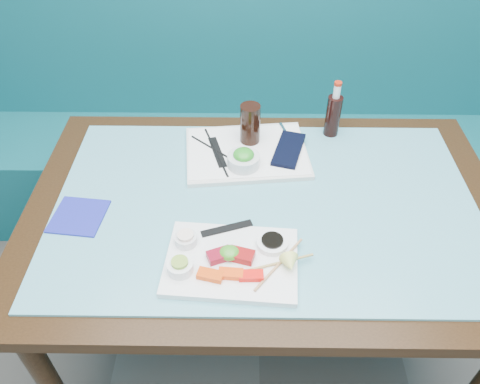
{
  "coord_description": "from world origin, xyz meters",
  "views": [
    {
      "loc": [
        -0.06,
        0.48,
        1.71
      ],
      "look_at": [
        -0.08,
        1.45,
        0.8
      ],
      "focal_mm": 35.0,
      "sensor_mm": 36.0,
      "label": 1
    }
  ],
  "objects_px": {
    "booth_bench": "(258,137)",
    "cola_bottle_body": "(333,116)",
    "dining_table": "(265,224)",
    "sashimi_plate": "(231,262)",
    "cola_glass": "(250,124)",
    "blue_napkin": "(79,216)",
    "seaweed_bowl": "(244,161)",
    "serving_tray": "(247,153)"
  },
  "relations": [
    {
      "from": "cola_glass",
      "to": "cola_bottle_body",
      "type": "distance_m",
      "value": 0.29
    },
    {
      "from": "dining_table",
      "to": "seaweed_bowl",
      "type": "distance_m",
      "value": 0.21
    },
    {
      "from": "booth_bench",
      "to": "sashimi_plate",
      "type": "xyz_separation_m",
      "value": [
        -0.09,
        -1.06,
        0.39
      ]
    },
    {
      "from": "cola_bottle_body",
      "to": "dining_table",
      "type": "bearing_deg",
      "value": -123.83
    },
    {
      "from": "sashimi_plate",
      "to": "blue_napkin",
      "type": "distance_m",
      "value": 0.46
    },
    {
      "from": "dining_table",
      "to": "cola_glass",
      "type": "relative_size",
      "value": 10.37
    },
    {
      "from": "cola_glass",
      "to": "blue_napkin",
      "type": "height_order",
      "value": "cola_glass"
    },
    {
      "from": "seaweed_bowl",
      "to": "cola_glass",
      "type": "bearing_deg",
      "value": 81.25
    },
    {
      "from": "dining_table",
      "to": "cola_glass",
      "type": "height_order",
      "value": "cola_glass"
    },
    {
      "from": "serving_tray",
      "to": "blue_napkin",
      "type": "relative_size",
      "value": 2.73
    },
    {
      "from": "seaweed_bowl",
      "to": "cola_glass",
      "type": "relative_size",
      "value": 0.75
    },
    {
      "from": "sashimi_plate",
      "to": "seaweed_bowl",
      "type": "xyz_separation_m",
      "value": [
        0.03,
        0.37,
        0.03
      ]
    },
    {
      "from": "dining_table",
      "to": "sashimi_plate",
      "type": "xyz_separation_m",
      "value": [
        -0.09,
        -0.22,
        0.1
      ]
    },
    {
      "from": "serving_tray",
      "to": "cola_glass",
      "type": "height_order",
      "value": "cola_glass"
    },
    {
      "from": "sashimi_plate",
      "to": "seaweed_bowl",
      "type": "distance_m",
      "value": 0.38
    },
    {
      "from": "sashimi_plate",
      "to": "blue_napkin",
      "type": "xyz_separation_m",
      "value": [
        -0.43,
        0.16,
        -0.01
      ]
    },
    {
      "from": "seaweed_bowl",
      "to": "cola_bottle_body",
      "type": "height_order",
      "value": "cola_bottle_body"
    },
    {
      "from": "cola_bottle_body",
      "to": "seaweed_bowl",
      "type": "bearing_deg",
      "value": -146.66
    },
    {
      "from": "cola_bottle_body",
      "to": "blue_napkin",
      "type": "height_order",
      "value": "cola_bottle_body"
    },
    {
      "from": "dining_table",
      "to": "cola_bottle_body",
      "type": "distance_m",
      "value": 0.45
    },
    {
      "from": "booth_bench",
      "to": "blue_napkin",
      "type": "bearing_deg",
      "value": -120.35
    },
    {
      "from": "dining_table",
      "to": "blue_napkin",
      "type": "xyz_separation_m",
      "value": [
        -0.53,
        -0.06,
        0.09
      ]
    },
    {
      "from": "sashimi_plate",
      "to": "cola_glass",
      "type": "bearing_deg",
      "value": 88.69
    },
    {
      "from": "cola_glass",
      "to": "booth_bench",
      "type": "bearing_deg",
      "value": 85.3
    },
    {
      "from": "sashimi_plate",
      "to": "cola_glass",
      "type": "distance_m",
      "value": 0.51
    },
    {
      "from": "dining_table",
      "to": "sashimi_plate",
      "type": "distance_m",
      "value": 0.26
    },
    {
      "from": "cola_bottle_body",
      "to": "sashimi_plate",
      "type": "bearing_deg",
      "value": -119.73
    },
    {
      "from": "sashimi_plate",
      "to": "serving_tray",
      "type": "relative_size",
      "value": 0.86
    },
    {
      "from": "sashimi_plate",
      "to": "booth_bench",
      "type": "bearing_deg",
      "value": 89.08
    },
    {
      "from": "booth_bench",
      "to": "cola_bottle_body",
      "type": "bearing_deg",
      "value": -64.93
    },
    {
      "from": "seaweed_bowl",
      "to": "dining_table",
      "type": "bearing_deg",
      "value": -66.16
    },
    {
      "from": "booth_bench",
      "to": "cola_bottle_body",
      "type": "xyz_separation_m",
      "value": [
        0.23,
        -0.49,
        0.45
      ]
    },
    {
      "from": "sashimi_plate",
      "to": "blue_napkin",
      "type": "bearing_deg",
      "value": 163.85
    },
    {
      "from": "seaweed_bowl",
      "to": "cola_glass",
      "type": "distance_m",
      "value": 0.14
    },
    {
      "from": "dining_table",
      "to": "blue_napkin",
      "type": "relative_size",
      "value": 9.86
    },
    {
      "from": "sashimi_plate",
      "to": "seaweed_bowl",
      "type": "height_order",
      "value": "seaweed_bowl"
    },
    {
      "from": "booth_bench",
      "to": "cola_bottle_body",
      "type": "relative_size",
      "value": 21.05
    },
    {
      "from": "booth_bench",
      "to": "cola_glass",
      "type": "distance_m",
      "value": 0.73
    },
    {
      "from": "blue_napkin",
      "to": "booth_bench",
      "type": "bearing_deg",
      "value": 59.65
    },
    {
      "from": "booth_bench",
      "to": "dining_table",
      "type": "bearing_deg",
      "value": -90.0
    },
    {
      "from": "cola_bottle_body",
      "to": "blue_napkin",
      "type": "distance_m",
      "value": 0.87
    },
    {
      "from": "blue_napkin",
      "to": "dining_table",
      "type": "bearing_deg",
      "value": 6.89
    }
  ]
}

